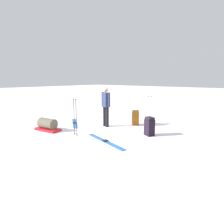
{
  "coord_description": "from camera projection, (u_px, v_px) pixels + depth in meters",
  "views": [
    {
      "loc": [
        -4.8,
        5.7,
        2.03
      ],
      "look_at": [
        0.0,
        0.0,
        0.7
      ],
      "focal_mm": 30.14,
      "sensor_mm": 36.0,
      "label": 1
    }
  ],
  "objects": [
    {
      "name": "backpack_large_dark",
      "position": [
        149.0,
        126.0,
        6.75
      ],
      "size": [
        0.4,
        0.38,
        0.68
      ],
      "color": "black",
      "rests_on": "ground_plane"
    },
    {
      "name": "backpack_bright",
      "position": [
        135.0,
        118.0,
        8.31
      ],
      "size": [
        0.41,
        0.39,
        0.65
      ],
      "color": "#8B4912",
      "rests_on": "ground_plane"
    },
    {
      "name": "ski_poles_planted_far",
      "position": [
        149.0,
        108.0,
        8.67
      ],
      "size": [
        0.2,
        0.11,
        1.24
      ],
      "color": "#B5B6B6",
      "rests_on": "ground_plane"
    },
    {
      "name": "skier_standing",
      "position": [
        106.0,
        104.0,
        7.91
      ],
      "size": [
        0.55,
        0.31,
        1.7
      ],
      "color": "black",
      "rests_on": "ground_plane"
    },
    {
      "name": "ski_poles_planted_near",
      "position": [
        75.0,
        116.0,
        6.66
      ],
      "size": [
        0.16,
        0.1,
        1.33
      ],
      "color": "#1E232A",
      "rests_on": "ground_plane"
    },
    {
      "name": "ski_pair_far",
      "position": [
        75.0,
        123.0,
        8.6
      ],
      "size": [
        1.58,
        1.23,
        0.05
      ],
      "color": "#1F5BA4",
      "rests_on": "ground_plane"
    },
    {
      "name": "ski_pair_near",
      "position": [
        105.0,
        141.0,
        6.12
      ],
      "size": [
        1.94,
        0.64,
        0.05
      ],
      "color": "#285FA7",
      "rests_on": "ground_plane"
    },
    {
      "name": "ground_plane",
      "position": [
        112.0,
        129.0,
        7.69
      ],
      "size": [
        80.0,
        80.0,
        0.0
      ],
      "primitive_type": "plane",
      "color": "white"
    },
    {
      "name": "gear_sled",
      "position": [
        48.0,
        125.0,
        7.41
      ],
      "size": [
        1.12,
        0.62,
        0.49
      ],
      "color": "red",
      "rests_on": "ground_plane"
    }
  ]
}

